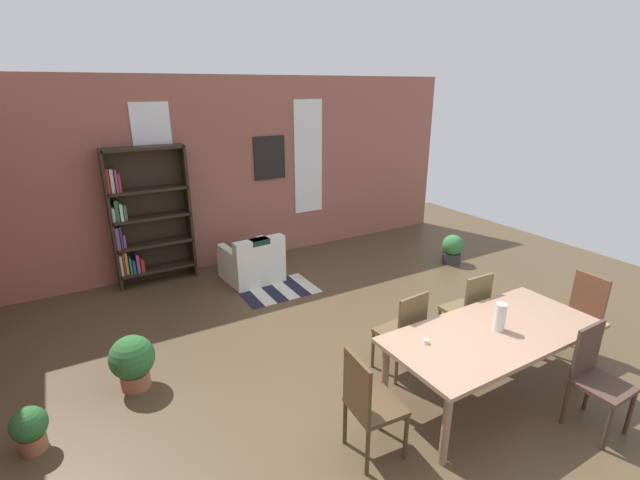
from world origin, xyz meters
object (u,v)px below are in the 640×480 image
at_px(dining_chair_head_right, 580,314).
at_px(dining_chair_far_right, 468,308).
at_px(dining_table, 493,338).
at_px(dining_chair_far_left, 404,330).
at_px(potted_plant_by_shelf, 452,249).
at_px(bookshelf_tall, 145,219).
at_px(vase_on_table, 500,317).
at_px(armchair_white, 252,263).
at_px(dining_chair_near_right, 596,375).
at_px(potted_plant_window, 30,428).
at_px(dining_chair_head_left, 368,403).
at_px(potted_plant_corner, 132,360).

bearing_deg(dining_chair_head_right, dining_chair_far_right, 143.49).
distance_m(dining_table, dining_chair_far_left, 0.86).
bearing_deg(potted_plant_by_shelf, bookshelf_tall, 158.56).
height_order(vase_on_table, armchair_white, vase_on_table).
distance_m(bookshelf_tall, armchair_white, 1.72).
bearing_deg(dining_chair_far_right, dining_chair_near_right, -89.95).
height_order(dining_chair_near_right, potted_plant_window, dining_chair_near_right).
height_order(dining_chair_head_right, bookshelf_tall, bookshelf_tall).
xyz_separation_m(dining_table, dining_chair_near_right, (0.48, -0.71, -0.15)).
height_order(dining_chair_head_left, potted_plant_window, dining_chair_head_left).
bearing_deg(dining_chair_head_right, armchair_white, 122.01).
relative_size(dining_chair_far_right, armchair_white, 1.11).
bearing_deg(bookshelf_tall, dining_table, -62.88).
distance_m(dining_chair_head_right, bookshelf_tall, 5.84).
relative_size(dining_chair_head_right, potted_plant_window, 2.34).
distance_m(dining_chair_near_right, dining_chair_far_right, 1.42).
xyz_separation_m(vase_on_table, armchair_white, (-0.96, 3.75, -0.59)).
relative_size(dining_chair_head_right, potted_plant_by_shelf, 1.90).
bearing_deg(potted_plant_corner, potted_plant_by_shelf, 8.41).
relative_size(bookshelf_tall, armchair_white, 2.42).
height_order(dining_table, dining_chair_near_right, dining_chair_near_right).
height_order(dining_chair_far_left, bookshelf_tall, bookshelf_tall).
bearing_deg(dining_table, dining_chair_far_left, 123.71).
bearing_deg(potted_plant_window, potted_plant_by_shelf, 11.26).
relative_size(dining_chair_near_right, potted_plant_corner, 1.69).
xyz_separation_m(dining_chair_near_right, potted_plant_by_shelf, (1.82, 3.37, -0.26)).
bearing_deg(dining_chair_far_right, bookshelf_tall, 126.32).
bearing_deg(potted_plant_by_shelf, dining_chair_head_right, -107.98).
xyz_separation_m(dining_chair_near_right, dining_chair_far_right, (-0.00, 1.42, 0.00)).
xyz_separation_m(dining_chair_near_right, dining_chair_head_right, (0.96, 0.71, 0.00)).
bearing_deg(vase_on_table, armchair_white, 104.35).
height_order(dining_chair_near_right, bookshelf_tall, bookshelf_tall).
relative_size(vase_on_table, armchair_white, 0.31).
xyz_separation_m(dining_chair_far_left, bookshelf_tall, (-1.82, 3.76, 0.51)).
height_order(dining_chair_head_left, potted_plant_corner, dining_chair_head_left).
bearing_deg(potted_plant_by_shelf, dining_chair_far_left, -144.78).
bearing_deg(dining_chair_head_right, dining_chair_near_right, -143.66).
distance_m(dining_chair_head_left, potted_plant_window, 2.79).
bearing_deg(bookshelf_tall, armchair_white, -27.58).
bearing_deg(potted_plant_window, dining_chair_far_right, -9.81).
bearing_deg(potted_plant_window, potted_plant_corner, 26.87).
xyz_separation_m(vase_on_table, dining_chair_far_right, (0.43, 0.71, -0.35)).
bearing_deg(dining_chair_head_right, potted_plant_corner, 156.58).
distance_m(vase_on_table, dining_chair_far_right, 0.90).
bearing_deg(dining_chair_head_right, potted_plant_window, 164.53).
bearing_deg(dining_chair_near_right, armchair_white, 107.28).
xyz_separation_m(dining_chair_far_right, potted_plant_by_shelf, (1.83, 1.96, -0.26)).
xyz_separation_m(armchair_white, potted_plant_corner, (-2.03, -1.86, 0.03)).
relative_size(dining_chair_far_left, dining_chair_head_left, 1.00).
relative_size(dining_chair_head_left, dining_chair_head_right, 1.00).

